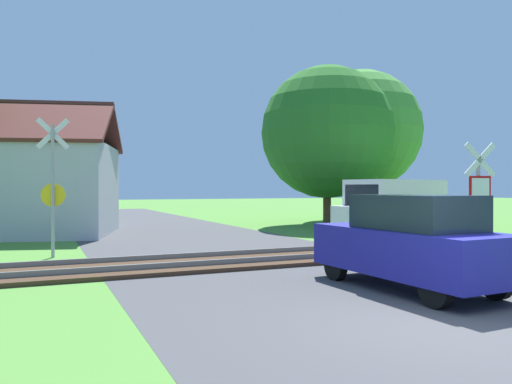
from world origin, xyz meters
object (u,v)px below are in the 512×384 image
at_px(tree_far, 361,131).
at_px(stop_sign_near, 479,195).
at_px(crossing_sign_far, 53,182).
at_px(tree_right, 327,132).
at_px(mail_truck, 394,205).
at_px(house, 21,186).
at_px(parked_car, 410,242).

bearing_deg(tree_far, stop_sign_near, -116.03).
bearing_deg(crossing_sign_far, stop_sign_near, -22.51).
height_order(stop_sign_near, tree_right, tree_right).
bearing_deg(mail_truck, tree_right, -20.23).
xyz_separation_m(stop_sign_near, tree_far, (7.61, 15.59, 3.58)).
bearing_deg(house, stop_sign_near, -36.25).
distance_m(house, tree_far, 18.66).
bearing_deg(parked_car, stop_sign_near, 22.43).
relative_size(stop_sign_near, parked_car, 0.75).
bearing_deg(tree_right, house, 178.33).
xyz_separation_m(stop_sign_near, tree_right, (3.66, 12.97, 3.04)).
relative_size(stop_sign_near, tree_right, 0.37).
bearing_deg(tree_far, parked_car, -122.99).
height_order(house, tree_far, tree_far).
height_order(crossing_sign_far, tree_right, tree_right).
height_order(stop_sign_near, tree_far, tree_far).
bearing_deg(house, mail_truck, -10.45).
relative_size(stop_sign_near, tree_far, 0.34).
bearing_deg(stop_sign_near, tree_far, -105.58).
relative_size(house, parked_car, 2.14).
relative_size(stop_sign_near, crossing_sign_far, 0.79).
bearing_deg(crossing_sign_far, parked_car, -42.47).
relative_size(house, tree_far, 0.98).
height_order(mail_truck, parked_car, mail_truck).
bearing_deg(stop_sign_near, tree_right, -95.30).
xyz_separation_m(tree_far, tree_right, (-3.96, -2.62, -0.54)).
relative_size(house, tree_right, 1.06).
xyz_separation_m(house, mail_truck, (13.56, -6.54, -0.76)).
relative_size(crossing_sign_far, house, 0.44).
height_order(tree_far, tree_right, tree_far).
height_order(stop_sign_near, crossing_sign_far, crossing_sign_far).
bearing_deg(house, crossing_sign_far, -67.22).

